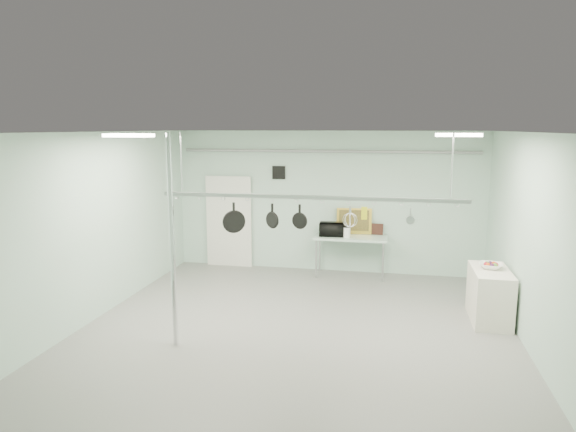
% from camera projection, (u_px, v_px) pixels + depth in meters
% --- Properties ---
extents(floor, '(8.00, 8.00, 0.00)m').
position_uv_depth(floor, '(293.00, 338.00, 8.08)').
color(floor, gray).
rests_on(floor, ground).
extents(ceiling, '(7.00, 8.00, 0.02)m').
position_uv_depth(ceiling, '(293.00, 133.00, 7.54)').
color(ceiling, silver).
rests_on(ceiling, back_wall).
extents(back_wall, '(7.00, 0.02, 3.20)m').
position_uv_depth(back_wall, '(326.00, 202.00, 11.66)').
color(back_wall, '#B1D5C5').
rests_on(back_wall, floor).
extents(right_wall, '(0.02, 8.00, 3.20)m').
position_uv_depth(right_wall, '(539.00, 249.00, 7.12)').
color(right_wall, '#B1D5C5').
rests_on(right_wall, floor).
extents(door, '(1.10, 0.10, 2.20)m').
position_uv_depth(door, '(229.00, 222.00, 12.16)').
color(door, silver).
rests_on(door, floor).
extents(wall_vent, '(0.30, 0.04, 0.30)m').
position_uv_depth(wall_vent, '(279.00, 173.00, 11.75)').
color(wall_vent, black).
rests_on(wall_vent, back_wall).
extents(conduit_pipe, '(6.60, 0.07, 0.07)m').
position_uv_depth(conduit_pipe, '(326.00, 151.00, 11.38)').
color(conduit_pipe, gray).
rests_on(conduit_pipe, back_wall).
extents(chrome_pole, '(0.08, 0.08, 3.20)m').
position_uv_depth(chrome_pole, '(172.00, 242.00, 7.56)').
color(chrome_pole, silver).
rests_on(chrome_pole, floor).
extents(prep_table, '(1.60, 0.70, 0.91)m').
position_uv_depth(prep_table, '(351.00, 240.00, 11.30)').
color(prep_table, silver).
rests_on(prep_table, floor).
extents(side_cabinet, '(0.60, 1.20, 0.90)m').
position_uv_depth(side_cabinet, '(490.00, 295.00, 8.74)').
color(side_cabinet, silver).
rests_on(side_cabinet, floor).
extents(pot_rack, '(4.80, 0.06, 1.00)m').
position_uv_depth(pot_rack, '(309.00, 195.00, 7.95)').
color(pot_rack, '#B7B7BC').
rests_on(pot_rack, ceiling).
extents(light_panel_left, '(0.65, 0.30, 0.05)m').
position_uv_depth(light_panel_left, '(129.00, 135.00, 7.20)').
color(light_panel_left, white).
rests_on(light_panel_left, ceiling).
extents(light_panel_right, '(0.65, 0.30, 0.05)m').
position_uv_depth(light_panel_right, '(458.00, 135.00, 7.65)').
color(light_panel_right, white).
rests_on(light_panel_right, ceiling).
extents(microwave, '(0.55, 0.39, 0.29)m').
position_uv_depth(microwave, '(332.00, 229.00, 11.32)').
color(microwave, black).
rests_on(microwave, prep_table).
extents(coffee_canister, '(0.17, 0.17, 0.23)m').
position_uv_depth(coffee_canister, '(347.00, 232.00, 11.16)').
color(coffee_canister, white).
rests_on(coffee_canister, prep_table).
extents(painting_large, '(0.79, 0.19, 0.58)m').
position_uv_depth(painting_large, '(354.00, 221.00, 11.52)').
color(painting_large, gold).
rests_on(painting_large, prep_table).
extents(painting_small, '(0.31, 0.11, 0.25)m').
position_uv_depth(painting_small, '(376.00, 229.00, 11.45)').
color(painting_small, '#331912').
rests_on(painting_small, prep_table).
extents(fruit_bowl, '(0.44, 0.44, 0.09)m').
position_uv_depth(fruit_bowl, '(491.00, 266.00, 8.72)').
color(fruit_bowl, white).
rests_on(fruit_bowl, side_cabinet).
extents(skillet_left, '(0.35, 0.23, 0.51)m').
position_uv_depth(skillet_left, '(234.00, 218.00, 8.26)').
color(skillet_left, black).
rests_on(skillet_left, pot_rack).
extents(skillet_mid, '(0.26, 0.20, 0.37)m').
position_uv_depth(skillet_mid, '(272.00, 215.00, 8.12)').
color(skillet_mid, black).
rests_on(skillet_mid, pot_rack).
extents(skillet_right, '(0.27, 0.13, 0.36)m').
position_uv_depth(skillet_right, '(300.00, 216.00, 8.04)').
color(skillet_right, black).
rests_on(skillet_right, pot_rack).
extents(whisk, '(0.26, 0.26, 0.36)m').
position_uv_depth(whisk, '(350.00, 218.00, 7.88)').
color(whisk, silver).
rests_on(whisk, pot_rack).
extents(grater, '(0.09, 0.03, 0.22)m').
position_uv_depth(grater, '(364.00, 213.00, 7.83)').
color(grater, gold).
rests_on(grater, pot_rack).
extents(saucepan, '(0.14, 0.10, 0.24)m').
position_uv_depth(saucepan, '(410.00, 215.00, 7.69)').
color(saucepan, silver).
rests_on(saucepan, pot_rack).
extents(fruit_cluster, '(0.24, 0.24, 0.09)m').
position_uv_depth(fruit_cluster, '(491.00, 264.00, 8.72)').
color(fruit_cluster, '#AD0F25').
rests_on(fruit_cluster, fruit_bowl).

